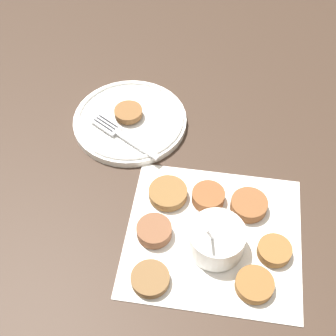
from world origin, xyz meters
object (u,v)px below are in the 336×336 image
fork (118,132)px  serving_plate (130,120)px  sauce_bowl (216,240)px  fritter_on_plate (128,112)px

fork → serving_plate: bearing=-114.1°
sauce_bowl → fork: 0.30m
sauce_bowl → serving_plate: bearing=-60.2°
fritter_on_plate → fork: fritter_on_plate is taller
serving_plate → fork: (0.02, 0.04, 0.01)m
fork → sauce_bowl: bearing=127.3°
sauce_bowl → fork: bearing=-52.7°
fritter_on_plate → fork: bearing=71.0°
serving_plate → fritter_on_plate: (0.00, -0.01, 0.02)m
sauce_bowl → fritter_on_plate: bearing=-60.3°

